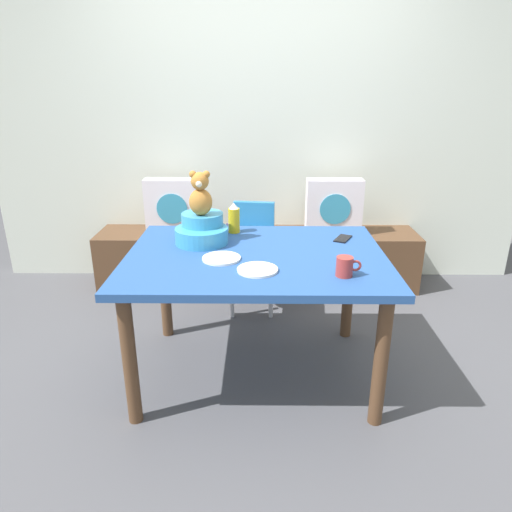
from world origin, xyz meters
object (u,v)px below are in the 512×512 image
object	(u,v)px
pillow_floral_right	(334,207)
ketchup_bottle	(234,219)
teddy_bear	(200,194)
infant_seat_teal	(202,230)
cell_phone	(343,239)
dinner_plate_far	(258,270)
pillow_floral_left	(174,207)
dinner_plate_near	(221,258)
book_stack	(238,229)
coffee_mug	(345,267)
highchair	(252,242)
dining_table	(256,270)

from	to	relation	value
pillow_floral_right	ketchup_bottle	world-z (taller)	ketchup_bottle
pillow_floral_right	teddy_bear	bearing A→B (deg)	-131.12
infant_seat_teal	cell_phone	size ratio (longest dim) A/B	2.29
pillow_floral_right	dinner_plate_far	bearing A→B (deg)	-111.85
pillow_floral_left	dinner_plate_near	xyz separation A→B (m)	(0.49, -1.33, 0.07)
book_stack	cell_phone	xyz separation A→B (m)	(0.66, -1.01, 0.26)
infant_seat_teal	dinner_plate_near	bearing A→B (deg)	-64.85
dinner_plate_near	book_stack	bearing A→B (deg)	89.14
dinner_plate_near	cell_phone	world-z (taller)	dinner_plate_near
pillow_floral_left	coffee_mug	distance (m)	1.89
pillow_floral_left	dinner_plate_near	distance (m)	1.42
highchair	dinner_plate_near	bearing A→B (deg)	-98.69
infant_seat_teal	dinner_plate_near	world-z (taller)	infant_seat_teal
coffee_mug	dinner_plate_far	distance (m)	0.42
cell_phone	coffee_mug	bearing A→B (deg)	108.32
ketchup_bottle	coffee_mug	bearing A→B (deg)	-50.58
dining_table	coffee_mug	size ratio (longest dim) A/B	11.51
pillow_floral_right	dinner_plate_far	distance (m)	1.60
pillow_floral_left	pillow_floral_right	xyz separation A→B (m)	(1.28, 0.00, 0.00)
ketchup_bottle	book_stack	bearing A→B (deg)	91.29
infant_seat_teal	pillow_floral_right	bearing A→B (deg)	48.87
dining_table	highchair	distance (m)	0.84
ketchup_bottle	coffee_mug	distance (m)	0.88
pillow_floral_right	book_stack	world-z (taller)	pillow_floral_right
pillow_floral_right	dining_table	bearing A→B (deg)	-115.96
infant_seat_teal	dinner_plate_far	world-z (taller)	infant_seat_teal
infant_seat_teal	dinner_plate_far	xyz separation A→B (m)	(0.32, -0.44, -0.07)
highchair	infant_seat_teal	world-z (taller)	infant_seat_teal
dining_table	dinner_plate_far	bearing A→B (deg)	-87.44
book_stack	dinner_plate_near	xyz separation A→B (m)	(-0.02, -1.35, 0.26)
pillow_floral_left	dinner_plate_near	size ratio (longest dim) A/B	2.20
infant_seat_teal	cell_phone	bearing A→B (deg)	3.89
dining_table	cell_phone	size ratio (longest dim) A/B	9.59
teddy_bear	cell_phone	xyz separation A→B (m)	(0.82, 0.06, -0.27)
book_stack	ketchup_bottle	xyz separation A→B (m)	(0.02, -0.89, 0.34)
pillow_floral_left	book_stack	xyz separation A→B (m)	(0.51, 0.02, -0.19)
pillow_floral_left	dinner_plate_far	xyz separation A→B (m)	(0.68, -1.49, 0.07)
book_stack	teddy_bear	size ratio (longest dim) A/B	0.80
book_stack	highchair	world-z (taller)	highchair
ketchup_bottle	cell_phone	bearing A→B (deg)	-11.38
highchair	coffee_mug	world-z (taller)	coffee_mug
pillow_floral_right	coffee_mug	world-z (taller)	pillow_floral_right
book_stack	ketchup_bottle	world-z (taller)	ketchup_bottle
highchair	dinner_plate_far	distance (m)	1.10
dinner_plate_near	infant_seat_teal	bearing A→B (deg)	115.15
dining_table	dinner_plate_far	xyz separation A→B (m)	(0.01, -0.24, 0.10)
dining_table	ketchup_bottle	size ratio (longest dim) A/B	7.47
coffee_mug	dinner_plate_far	bearing A→B (deg)	171.85
pillow_floral_right	coffee_mug	xyz separation A→B (m)	(-0.18, -1.55, 0.11)
dining_table	cell_phone	xyz separation A→B (m)	(0.51, 0.25, 0.10)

